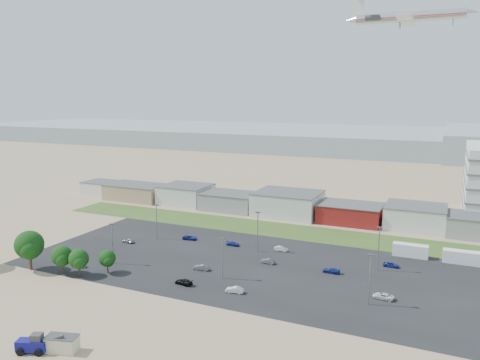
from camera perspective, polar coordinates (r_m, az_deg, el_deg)
The scene contains 32 objects.
ground at distance 101.50m, azimuth -4.06°, elevation -13.67°, with size 700.00×700.00×0.00m, color #947E5E.
parking_lot at distance 116.39m, azimuth 2.91°, elevation -10.48°, with size 120.00×50.00×0.01m, color black.
grass_strip at distance 146.60m, azimuth 5.69°, elevation -6.16°, with size 160.00×16.00×0.02m, color #33501E.
hills_backdrop at distance 398.26m, azimuth 23.63°, elevation 3.97°, with size 700.00×200.00×9.00m, color gray, non-canonical shape.
building_row at distance 168.59m, azimuth 2.31°, elevation -2.57°, with size 170.00×20.00×8.00m, color silver, non-canonical shape.
portable_shed at distance 85.51m, azimuth -20.88°, elevation -18.15°, with size 5.21×2.70×2.62m, color beige, non-canonical shape.
telehandler at distance 86.77m, azimuth -24.02°, elevation -17.70°, with size 7.80×2.60×3.25m, color navy, non-canonical shape.
box_trailer_a at distance 130.31m, azimuth 20.05°, elevation -8.07°, with size 8.71×2.72×3.26m, color silver, non-canonical shape.
box_trailer_b at distance 130.00m, azimuth 25.38°, elevation -8.49°, with size 8.59×2.69×3.22m, color silver, non-canonical shape.
tree_left at distance 123.08m, azimuth -24.28°, elevation -7.55°, with size 7.26×7.26×10.90m, color black, non-canonical shape.
tree_mid at distance 118.14m, azimuth -20.88°, elevation -8.86°, with size 5.11×5.11×7.67m, color black, non-canonical shape.
tree_right at distance 115.40m, azimuth -19.05°, elevation -9.29°, with size 4.87×4.87×7.31m, color black, non-canonical shape.
tree_near at distance 115.55m, azimuth -15.87°, elevation -9.35°, with size 4.21×4.21×6.32m, color black, non-canonical shape.
lightpole_front_l at distance 120.67m, azimuth -15.26°, elevation -7.51°, with size 1.20×0.50×10.24m, color slate, non-canonical shape.
lightpole_front_m at distance 107.42m, azimuth -2.15°, elevation -9.51°, with size 1.14×0.47×9.67m, color slate, non-canonical shape.
lightpole_front_r at distance 97.87m, azimuth 15.52°, elevation -11.63°, with size 1.24×0.51×10.50m, color slate, non-canonical shape.
lightpole_back_l at distance 138.57m, azimuth -10.13°, elevation -5.03°, with size 1.20×0.50×10.23m, color slate, non-canonical shape.
lightpole_back_m at distance 125.57m, azimuth 2.18°, elevation -6.32°, with size 1.28×0.53×10.84m, color slate, non-canonical shape.
lightpole_back_r at distance 116.73m, azimuth 16.54°, elevation -8.05°, with size 1.26×0.53×10.71m, color slate, non-canonical shape.
airliner at distance 192.17m, azimuth 19.94°, elevation 18.21°, with size 46.76×31.88×13.81m, color silver, non-canonical shape.
parked_car_0 at distance 103.02m, azimuth 17.07°, elevation -13.38°, with size 2.00×4.33×1.20m, color silver.
parked_car_3 at distance 106.34m, azimuth -6.88°, elevation -12.22°, with size 1.74×4.27×1.24m, color black.
parked_car_4 at distance 114.17m, azimuth -4.70°, elevation -10.57°, with size 1.38×3.97×1.31m, color #595B5E.
parked_car_5 at distance 137.69m, azimuth -13.49°, elevation -7.19°, with size 1.51×3.76×1.28m, color #A5A5AA.
parked_car_6 at distance 131.47m, azimuth -0.87°, elevation -7.77°, with size 1.59×3.90×1.13m, color navy.
parked_car_7 at distance 118.23m, azimuth 3.40°, elevation -9.84°, with size 1.28×3.68×1.21m, color #595B5E.
parked_car_8 at distance 121.39m, azimuth 17.95°, elevation -9.77°, with size 1.51×3.75×1.28m, color navy.
parked_car_9 at distance 137.55m, azimuth -6.13°, elevation -7.00°, with size 1.98×4.29×1.19m, color navy.
parked_car_10 at distance 122.09m, azimuth -19.01°, elevation -9.76°, with size 1.58×3.89×1.13m, color silver.
parked_car_11 at distance 127.61m, azimuth 5.02°, elevation -8.34°, with size 1.29×3.71×1.22m, color silver.
parked_car_12 at distance 114.10m, azimuth 11.06°, elevation -10.77°, with size 1.67×4.10×1.19m, color navy.
parked_car_13 at distance 101.57m, azimuth -0.65°, elevation -13.23°, with size 1.37×3.92×1.29m, color silver.
Camera 1 is at (44.56, -81.58, 40.77)m, focal length 35.00 mm.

